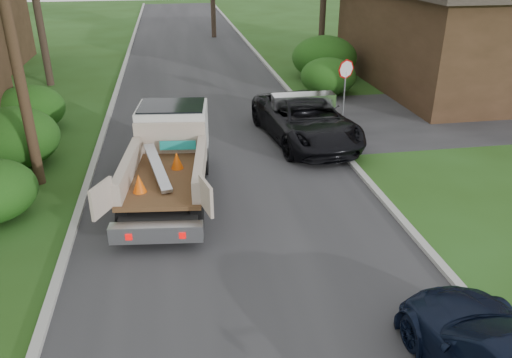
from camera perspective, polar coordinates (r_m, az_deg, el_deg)
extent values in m
plane|color=#234313|center=(11.37, -0.78, -9.21)|extent=(120.00, 120.00, 0.00)
cube|color=#28282B|center=(20.36, -5.20, 6.71)|extent=(8.00, 90.00, 0.02)
cube|color=#28282B|center=(23.56, 25.76, 6.87)|extent=(16.00, 7.00, 0.02)
cube|color=#9E9E99|center=(20.47, -16.77, 5.99)|extent=(0.20, 90.00, 0.12)
cube|color=#9E9E99|center=(21.03, 6.08, 7.44)|extent=(0.20, 90.00, 0.12)
cylinder|color=slate|center=(20.18, 10.01, 9.22)|extent=(0.06, 0.06, 2.00)
cylinder|color=#B20A0A|center=(19.91, 10.25, 12.26)|extent=(0.71, 0.32, 0.76)
cylinder|color=#382619|center=(14.91, -26.77, 17.20)|extent=(0.30, 0.30, 10.00)
cube|color=#352415|center=(27.69, 22.64, 14.68)|extent=(9.00, 12.00, 4.50)
ellipsoid|color=#0D3B0E|center=(17.45, -26.08, 4.23)|extent=(2.86, 2.86, 1.87)
ellipsoid|color=#0D3B0E|center=(20.77, -24.48, 7.35)|extent=(2.60, 2.60, 1.70)
ellipsoid|color=#0D3B0E|center=(24.07, 8.25, 11.54)|extent=(2.60, 2.60, 1.70)
ellipsoid|color=#0D3B0E|center=(27.01, 7.81, 13.61)|extent=(3.38, 3.38, 2.21)
cylinder|color=black|center=(15.55, -12.48, 1.84)|extent=(0.37, 0.85, 0.83)
cylinder|color=black|center=(15.36, -6.03, 2.01)|extent=(0.37, 0.85, 0.83)
cylinder|color=black|center=(12.47, -14.80, -4.54)|extent=(0.37, 0.85, 0.83)
cylinder|color=black|center=(12.22, -6.73, -4.44)|extent=(0.37, 0.85, 0.83)
cube|color=black|center=(13.86, -9.96, -0.18)|extent=(2.45, 5.52, 0.22)
cube|color=silver|center=(15.34, -9.43, 5.65)|extent=(2.20, 1.88, 1.43)
cube|color=black|center=(15.18, -9.56, 7.45)|extent=(2.05, 1.73, 0.51)
cube|color=#472D19|center=(13.14, -10.37, 0.00)|extent=(2.39, 3.53, 0.11)
cube|color=beige|center=(14.46, -9.79, 4.61)|extent=(2.02, 0.33, 0.92)
cube|color=beige|center=(13.16, -14.45, 1.18)|extent=(0.59, 3.13, 0.55)
cube|color=beige|center=(12.92, -6.43, 1.39)|extent=(0.59, 3.13, 0.55)
cube|color=silver|center=(11.60, -11.30, -6.01)|extent=(2.14, 0.57, 0.41)
cube|color=#B20505|center=(11.57, -14.35, -6.45)|extent=(0.15, 0.05, 0.15)
cube|color=#B20505|center=(11.38, -8.41, -6.42)|extent=(0.15, 0.05, 0.15)
cube|color=beige|center=(11.55, -17.21, -2.15)|extent=(0.44, 0.77, 0.74)
cube|color=beige|center=(11.20, -5.73, -1.95)|extent=(0.26, 0.82, 0.74)
cube|color=silver|center=(13.12, -11.22, 1.39)|extent=(0.74, 2.39, 0.42)
cone|color=#F2590A|center=(12.36, -13.22, -0.49)|extent=(0.37, 0.37, 0.46)
cone|color=#F2590A|center=(13.49, -9.04, 2.12)|extent=(0.37, 0.37, 0.46)
cube|color=#148C84|center=(14.27, -8.93, 3.83)|extent=(1.02, 0.21, 0.26)
imported|color=black|center=(17.96, 5.67, 6.79)|extent=(3.27, 5.94, 1.58)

